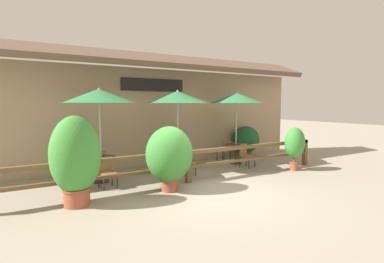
# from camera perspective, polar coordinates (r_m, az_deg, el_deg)

# --- Properties ---
(ground_plane) EXTENTS (60.00, 60.00, 0.00)m
(ground_plane) POSITION_cam_1_polar(r_m,az_deg,el_deg) (8.03, 3.16, -11.37)
(ground_plane) COLOR #9E937F
(building_facade) EXTENTS (14.28, 1.49, 4.23)m
(building_facade) POSITION_cam_1_polar(r_m,az_deg,el_deg) (11.32, -8.58, 4.54)
(building_facade) COLOR tan
(building_facade) RESTS_ON ground
(patio_railing) EXTENTS (10.40, 0.14, 0.95)m
(patio_railing) POSITION_cam_1_polar(r_m,az_deg,el_deg) (8.73, -0.71, -5.31)
(patio_railing) COLOR brown
(patio_railing) RESTS_ON ground
(patio_umbrella_near) EXTENTS (2.06, 2.06, 2.76)m
(patio_umbrella_near) POSITION_cam_1_polar(r_m,az_deg,el_deg) (9.06, -17.28, 6.45)
(patio_umbrella_near) COLOR #B7B2A8
(patio_umbrella_near) RESTS_ON ground
(dining_table_near) EXTENTS (0.86, 0.86, 0.75)m
(dining_table_near) POSITION_cam_1_polar(r_m,az_deg,el_deg) (9.21, -16.95, -5.60)
(dining_table_near) COLOR #4C3826
(dining_table_near) RESTS_ON ground
(chair_near_streetside) EXTENTS (0.46, 0.46, 0.84)m
(chair_near_streetside) POSITION_cam_1_polar(r_m,az_deg,el_deg) (8.59, -15.90, -7.25)
(chair_near_streetside) COLOR olive
(chair_near_streetside) RESTS_ON ground
(chair_near_wallside) EXTENTS (0.51, 0.51, 0.84)m
(chair_near_wallside) POSITION_cam_1_polar(r_m,az_deg,el_deg) (9.90, -17.50, -5.65)
(chair_near_wallside) COLOR olive
(chair_near_wallside) RESTS_ON ground
(patio_umbrella_middle) EXTENTS (2.06, 2.06, 2.76)m
(patio_umbrella_middle) POSITION_cam_1_polar(r_m,az_deg,el_deg) (10.03, -2.76, 6.54)
(patio_umbrella_middle) COLOR #B7B2A8
(patio_umbrella_middle) RESTS_ON ground
(dining_table_middle) EXTENTS (0.86, 0.86, 0.75)m
(dining_table_middle) POSITION_cam_1_polar(r_m,az_deg,el_deg) (10.17, -2.71, -4.36)
(dining_table_middle) COLOR #4C3826
(dining_table_middle) RESTS_ON ground
(chair_middle_streetside) EXTENTS (0.50, 0.50, 0.84)m
(chair_middle_streetside) POSITION_cam_1_polar(r_m,az_deg,el_deg) (9.63, -1.21, -5.71)
(chair_middle_streetside) COLOR olive
(chair_middle_streetside) RESTS_ON ground
(chair_middle_wallside) EXTENTS (0.44, 0.44, 0.84)m
(chair_middle_wallside) POSITION_cam_1_polar(r_m,az_deg,el_deg) (10.72, -4.56, -4.59)
(chair_middle_wallside) COLOR olive
(chair_middle_wallside) RESTS_ON ground
(patio_umbrella_far) EXTENTS (2.06, 2.06, 2.76)m
(patio_umbrella_far) POSITION_cam_1_polar(r_m,az_deg,el_deg) (11.57, 8.49, 6.32)
(patio_umbrella_far) COLOR #B7B2A8
(patio_umbrella_far) RESTS_ON ground
(dining_table_far) EXTENTS (0.86, 0.86, 0.75)m
(dining_table_far) POSITION_cam_1_polar(r_m,az_deg,el_deg) (11.69, 8.36, -3.15)
(dining_table_far) COLOR #4C3826
(dining_table_far) RESTS_ON ground
(chair_far_streetside) EXTENTS (0.51, 0.51, 0.84)m
(chair_far_streetside) POSITION_cam_1_polar(r_m,az_deg,el_deg) (11.13, 10.27, -4.30)
(chair_far_streetside) COLOR olive
(chair_far_streetside) RESTS_ON ground
(chair_far_wallside) EXTENTS (0.44, 0.44, 0.84)m
(chair_far_wallside) POSITION_cam_1_polar(r_m,az_deg,el_deg) (12.25, 6.23, -3.37)
(chair_far_wallside) COLOR olive
(chair_far_wallside) RESTS_ON ground
(potted_plant_broad_leaf) EXTENTS (0.72, 0.65, 1.50)m
(potted_plant_broad_leaf) POSITION_cam_1_polar(r_m,az_deg,el_deg) (10.90, 18.99, -2.25)
(potted_plant_broad_leaf) COLOR #9E4C33
(potted_plant_broad_leaf) RESTS_ON ground
(potted_plant_entrance_palm) EXTENTS (1.11, 1.00, 2.04)m
(potted_plant_entrance_palm) POSITION_cam_1_polar(r_m,az_deg,el_deg) (7.19, -21.32, -4.74)
(potted_plant_entrance_palm) COLOR #9E4C33
(potted_plant_entrance_palm) RESTS_ON ground
(potted_plant_small_flowering) EXTENTS (1.26, 1.13, 1.72)m
(potted_plant_small_flowering) POSITION_cam_1_polar(r_m,az_deg,el_deg) (7.88, -4.34, -4.53)
(potted_plant_small_flowering) COLOR #9E4C33
(potted_plant_small_flowering) RESTS_ON ground
(potted_plant_tall_tropical) EXTENTS (1.23, 1.11, 1.33)m
(potted_plant_tall_tropical) POSITION_cam_1_polar(r_m,az_deg,el_deg) (13.29, 10.20, -1.61)
(potted_plant_tall_tropical) COLOR brown
(potted_plant_tall_tropical) RESTS_ON ground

